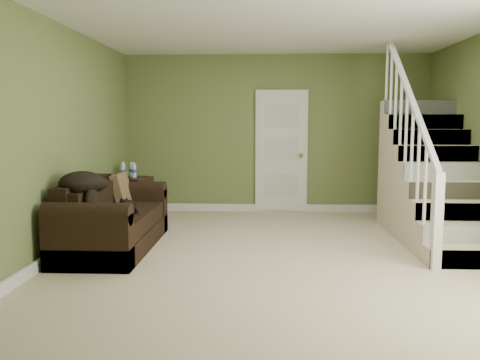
# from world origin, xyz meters

# --- Properties ---
(floor) EXTENTS (5.00, 5.50, 0.01)m
(floor) POSITION_xyz_m (0.00, 0.00, 0.00)
(floor) COLOR #CBB492
(floor) RESTS_ON ground
(ceiling) EXTENTS (5.00, 5.50, 0.01)m
(ceiling) POSITION_xyz_m (0.00, 0.00, 2.60)
(ceiling) COLOR white
(ceiling) RESTS_ON wall_back
(wall_back) EXTENTS (5.00, 0.04, 2.60)m
(wall_back) POSITION_xyz_m (0.00, 2.75, 1.30)
(wall_back) COLOR olive
(wall_back) RESTS_ON floor
(wall_front) EXTENTS (5.00, 0.04, 2.60)m
(wall_front) POSITION_xyz_m (0.00, -2.75, 1.30)
(wall_front) COLOR olive
(wall_front) RESTS_ON floor
(wall_left) EXTENTS (0.04, 5.50, 2.60)m
(wall_left) POSITION_xyz_m (-2.50, 0.00, 1.30)
(wall_left) COLOR olive
(wall_left) RESTS_ON floor
(baseboard_back) EXTENTS (5.00, 0.04, 0.12)m
(baseboard_back) POSITION_xyz_m (0.00, 2.72, 0.06)
(baseboard_back) COLOR white
(baseboard_back) RESTS_ON floor
(baseboard_left) EXTENTS (0.04, 5.50, 0.12)m
(baseboard_left) POSITION_xyz_m (-2.47, 0.00, 0.06)
(baseboard_left) COLOR white
(baseboard_left) RESTS_ON floor
(door) EXTENTS (0.86, 0.12, 2.02)m
(door) POSITION_xyz_m (0.10, 2.71, 1.01)
(door) COLOR white
(door) RESTS_ON floor
(staircase) EXTENTS (1.00, 2.51, 2.82)m
(staircase) POSITION_xyz_m (1.99, 0.97, 0.64)
(staircase) COLOR #CBB492
(staircase) RESTS_ON floor
(sofa) EXTENTS (0.89, 2.06, 0.81)m
(sofa) POSITION_xyz_m (-2.01, 0.12, 0.31)
(sofa) COLOR black
(sofa) RESTS_ON floor
(side_table) EXTENTS (0.65, 0.65, 0.88)m
(side_table) POSITION_xyz_m (-2.25, 1.91, 0.34)
(side_table) COLOR black
(side_table) RESTS_ON floor
(cat) EXTENTS (0.22, 0.46, 0.22)m
(cat) POSITION_xyz_m (-1.77, -0.03, 0.53)
(cat) COLOR black
(cat) RESTS_ON sofa
(banana) EXTENTS (0.06, 0.20, 0.06)m
(banana) POSITION_xyz_m (-1.89, -0.00, 0.47)
(banana) COLOR yellow
(banana) RESTS_ON sofa
(throw_pillow) EXTENTS (0.22, 0.43, 0.44)m
(throw_pillow) POSITION_xyz_m (-2.06, 0.80, 0.62)
(throw_pillow) COLOR #4A331D
(throw_pillow) RESTS_ON sofa
(throw_blanket) EXTENTS (0.53, 0.65, 0.24)m
(throw_blanket) POSITION_xyz_m (-2.20, -0.30, 0.84)
(throw_blanket) COLOR black
(throw_blanket) RESTS_ON sofa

